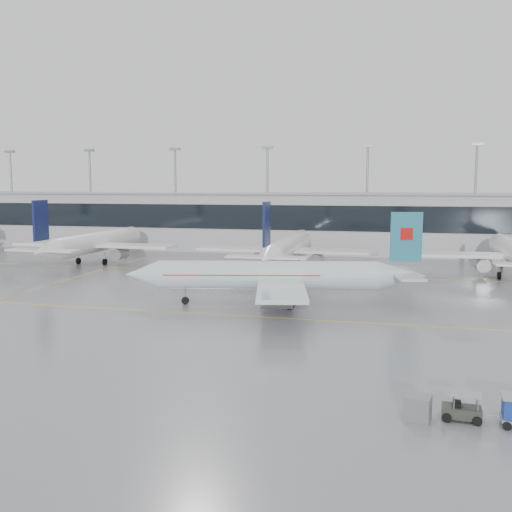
# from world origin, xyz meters

# --- Properties ---
(ground) EXTENTS (320.00, 320.00, 0.00)m
(ground) POSITION_xyz_m (0.00, 0.00, 0.00)
(ground) COLOR gray
(ground) RESTS_ON ground
(taxi_line_main) EXTENTS (120.00, 0.25, 0.01)m
(taxi_line_main) POSITION_xyz_m (0.00, 0.00, 0.01)
(taxi_line_main) COLOR gold
(taxi_line_main) RESTS_ON ground
(taxi_line_north) EXTENTS (120.00, 0.25, 0.01)m
(taxi_line_north) POSITION_xyz_m (0.00, 30.00, 0.01)
(taxi_line_north) COLOR gold
(taxi_line_north) RESTS_ON ground
(taxi_line_cross) EXTENTS (0.25, 60.00, 0.01)m
(taxi_line_cross) POSITION_xyz_m (-30.00, 15.00, 0.01)
(taxi_line_cross) COLOR gold
(taxi_line_cross) RESTS_ON ground
(terminal) EXTENTS (180.00, 15.00, 12.00)m
(terminal) POSITION_xyz_m (0.00, 62.00, 6.00)
(terminal) COLOR #A9A9AD
(terminal) RESTS_ON ground
(terminal_glass) EXTENTS (180.00, 0.20, 5.00)m
(terminal_glass) POSITION_xyz_m (0.00, 54.45, 7.50)
(terminal_glass) COLOR black
(terminal_glass) RESTS_ON ground
(terminal_roof) EXTENTS (182.00, 16.00, 0.40)m
(terminal_roof) POSITION_xyz_m (0.00, 62.00, 12.20)
(terminal_roof) COLOR gray
(terminal_roof) RESTS_ON ground
(light_masts) EXTENTS (156.40, 1.00, 22.60)m
(light_masts) POSITION_xyz_m (0.00, 68.00, 13.34)
(light_masts) COLOR gray
(light_masts) RESTS_ON ground
(air_canada_jet) EXTENTS (34.93, 27.95, 10.87)m
(air_canada_jet) POSITION_xyz_m (4.05, 6.60, 3.43)
(air_canada_jet) COLOR silver
(air_canada_jet) RESTS_ON ground
(parked_jet_b) EXTENTS (29.64, 36.96, 11.72)m
(parked_jet_b) POSITION_xyz_m (-35.00, 33.69, 3.71)
(parked_jet_b) COLOR white
(parked_jet_b) RESTS_ON ground
(parked_jet_c) EXTENTS (29.64, 36.96, 11.72)m
(parked_jet_c) POSITION_xyz_m (-0.00, 33.69, 3.71)
(parked_jet_c) COLOR white
(parked_jet_c) RESTS_ON ground
(baggage_tug) EXTENTS (3.41, 1.53, 1.64)m
(baggage_tug) POSITION_xyz_m (21.19, -23.25, 0.58)
(baggage_tug) COLOR #2D302A
(baggage_tug) RESTS_ON ground
(gse_unit) EXTENTS (1.73, 1.64, 1.48)m
(gse_unit) POSITION_xyz_m (18.64, -23.80, 0.74)
(gse_unit) COLOR slate
(gse_unit) RESTS_ON ground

